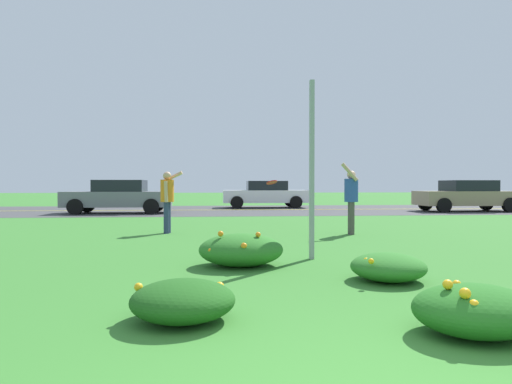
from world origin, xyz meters
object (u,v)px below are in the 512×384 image
Objects in this scene: car_white_center_left at (265,194)px; car_gray_center_right at (119,196)px; frisbee_red at (272,182)px; person_thrower_orange_shirt at (167,196)px; car_tan_leftmost at (467,196)px; sign_post_near_path at (312,170)px; person_catcher_blue_shirt at (351,196)px.

car_white_center_left is 8.05m from car_gray_center_right.
car_gray_center_right is at bearing 122.57° from frisbee_red.
person_thrower_orange_shirt is 0.36× the size of car_tan_leftmost.
sign_post_near_path is at bearing -56.57° from person_thrower_orange_shirt.
sign_post_near_path is 0.66× the size of car_gray_center_right.
car_white_center_left is at bearing 31.06° from car_gray_center_right.
car_gray_center_right is (-5.83, 12.75, -0.75)m from sign_post_near_path.
sign_post_near_path reaches higher than car_tan_leftmost.
car_tan_leftmost is 9.94m from car_white_center_left.
person_thrower_orange_shirt is at bearing -70.45° from car_gray_center_right.
person_catcher_blue_shirt is 0.40× the size of car_white_center_left.
frisbee_red is 10.51m from car_gray_center_right.
person_thrower_orange_shirt is at bearing 171.66° from frisbee_red.
person_catcher_blue_shirt is 12.35m from car_tan_leftmost.
sign_post_near_path reaches higher than car_white_center_left.
frisbee_red is at bearing -57.43° from car_gray_center_right.
sign_post_near_path is 3.91m from frisbee_red.
person_thrower_orange_shirt reaches higher than frisbee_red.
car_tan_leftmost is at bearing 0.00° from car_gray_center_right.
person_catcher_blue_shirt is (1.78, 3.62, -0.53)m from sign_post_near_path.
car_tan_leftmost and car_gray_center_right have the same top height.
car_tan_leftmost is (8.32, 9.13, -0.22)m from person_catcher_blue_shirt.
sign_post_near_path is at bearing -93.60° from car_white_center_left.
car_tan_leftmost is 15.93m from car_gray_center_right.
frisbee_red is at bearing 92.74° from sign_post_near_path.
person_catcher_blue_shirt is (4.61, -0.67, 0.02)m from person_thrower_orange_shirt.
person_thrower_orange_shirt is at bearing 171.69° from person_catcher_blue_shirt.
person_thrower_orange_shirt is 8.98m from car_gray_center_right.
person_thrower_orange_shirt is 0.90× the size of person_catcher_blue_shirt.
person_catcher_blue_shirt is at bearing 63.85° from sign_post_near_path.
person_thrower_orange_shirt is at bearing -107.17° from car_white_center_left.
person_thrower_orange_shirt reaches higher than car_gray_center_right.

